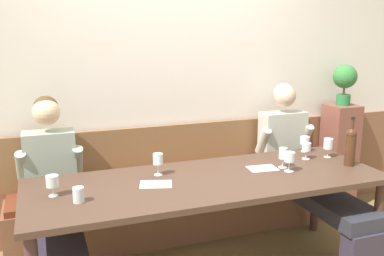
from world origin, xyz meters
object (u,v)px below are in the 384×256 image
(dining_table, at_px, (209,188))
(wine_glass_center_rear, at_px, (305,141))
(wall_bench, at_px, (178,204))
(wine_glass_mid_left, at_px, (52,182))
(person_center_left_seat, at_px, (306,169))
(person_left_seat, at_px, (54,199))
(wine_glass_left_end, at_px, (158,160))
(wine_bottle_amber_mid, at_px, (351,145))
(potted_plant, at_px, (345,80))
(water_tumbler_left, at_px, (78,195))
(wine_glass_center_front, at_px, (283,155))
(wine_glass_right_end, at_px, (290,158))
(wine_glass_by_bottle, at_px, (328,145))
(wine_glass_near_bucket, at_px, (306,148))

(dining_table, xyz_separation_m, wine_glass_center_rear, (1.00, 0.35, 0.16))
(wall_bench, distance_m, wine_glass_mid_left, 1.34)
(person_center_left_seat, bearing_deg, wall_bench, 158.10)
(person_left_seat, relative_size, wine_glass_left_end, 8.29)
(wine_bottle_amber_mid, height_order, potted_plant, potted_plant)
(wine_glass_left_end, relative_size, water_tumbler_left, 1.70)
(person_center_left_seat, distance_m, wine_bottle_amber_mid, 0.50)
(wine_glass_center_front, bearing_deg, water_tumbler_left, -174.06)
(person_center_left_seat, bearing_deg, wine_glass_right_end, -138.39)
(dining_table, height_order, person_center_left_seat, person_center_left_seat)
(wine_glass_center_front, distance_m, wine_glass_by_bottle, 0.49)
(wine_glass_left_end, height_order, wine_glass_center_front, wine_glass_left_end)
(dining_table, distance_m, wine_bottle_amber_mid, 1.13)
(person_left_seat, height_order, potted_plant, potted_plant)
(wine_glass_right_end, bearing_deg, dining_table, 174.70)
(dining_table, bearing_deg, wine_glass_right_end, -5.30)
(person_left_seat, distance_m, wine_glass_near_bucket, 1.93)
(person_left_seat, relative_size, wine_glass_center_front, 8.60)
(wine_glass_near_bucket, relative_size, potted_plant, 0.34)
(wall_bench, height_order, dining_table, wall_bench)
(wine_glass_near_bucket, distance_m, wine_glass_center_front, 0.31)
(wine_glass_mid_left, bearing_deg, wine_bottle_amber_mid, -3.26)
(wine_glass_center_rear, bearing_deg, wine_glass_mid_left, -171.29)
(person_left_seat, height_order, wine_glass_right_end, person_left_seat)
(wine_glass_center_rear, bearing_deg, wine_bottle_amber_mid, -76.53)
(dining_table, bearing_deg, wine_glass_center_front, 3.55)
(wine_glass_left_end, relative_size, potted_plant, 0.40)
(potted_plant, bearing_deg, wine_glass_center_rear, -150.18)
(wall_bench, xyz_separation_m, wine_glass_mid_left, (-1.02, -0.67, 0.56))
(wine_glass_left_end, relative_size, wine_glass_center_front, 1.04)
(wall_bench, bearing_deg, dining_table, -90.00)
(wine_glass_center_front, xyz_separation_m, water_tumbler_left, (-1.49, -0.16, -0.05))
(water_tumbler_left, bearing_deg, wine_glass_center_rear, 13.76)
(wall_bench, height_order, potted_plant, potted_plant)
(person_center_left_seat, relative_size, wine_glass_left_end, 8.27)
(wine_glass_left_end, bearing_deg, wall_bench, 58.71)
(person_left_seat, bearing_deg, wine_glass_by_bottle, -4.70)
(person_center_left_seat, distance_m, wine_glass_near_bucket, 0.29)
(person_left_seat, height_order, wine_glass_left_end, person_left_seat)
(person_left_seat, bearing_deg, wine_glass_center_rear, 0.79)
(wine_glass_left_end, distance_m, potted_plant, 2.11)
(dining_table, relative_size, wine_glass_by_bottle, 16.01)
(wine_glass_by_bottle, height_order, water_tumbler_left, wine_glass_by_bottle)
(person_center_left_seat, relative_size, water_tumbler_left, 14.06)
(wine_glass_by_bottle, distance_m, potted_plant, 0.95)
(dining_table, distance_m, person_center_left_seat, 1.05)
(person_left_seat, distance_m, wine_bottle_amber_mid, 2.18)
(wine_glass_center_rear, distance_m, wine_glass_by_bottle, 0.22)
(wall_bench, xyz_separation_m, water_tumbler_left, (-0.89, -0.82, 0.51))
(person_left_seat, bearing_deg, person_center_left_seat, -0.53)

